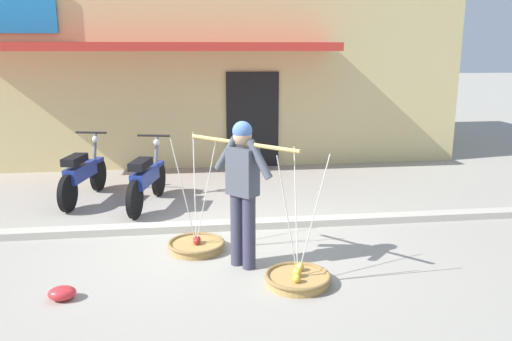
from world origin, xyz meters
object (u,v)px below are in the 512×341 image
(motorcycle_second_in_row, at_px, (146,179))
(motorcycle_nearest_shop, at_px, (82,174))
(fruit_basket_left_side, at_px, (196,245))
(fruit_vendor, at_px, (243,185))
(fruit_basket_right_side, at_px, (298,278))
(plastic_litter_bag, at_px, (62,293))

(motorcycle_second_in_row, bearing_deg, motorcycle_nearest_shop, 156.68)
(fruit_basket_left_side, height_order, motorcycle_nearest_shop, fruit_basket_left_side)
(motorcycle_nearest_shop, relative_size, motorcycle_second_in_row, 1.00)
(fruit_vendor, height_order, fruit_basket_left_side, fruit_vendor)
(fruit_basket_left_side, relative_size, fruit_basket_right_side, 1.00)
(plastic_litter_bag, bearing_deg, fruit_vendor, 17.14)
(fruit_basket_right_side, distance_m, plastic_litter_bag, 2.42)
(fruit_vendor, xyz_separation_m, fruit_basket_left_side, (-0.53, 0.55, -0.90))
(fruit_basket_right_side, relative_size, plastic_litter_bag, 5.19)
(fruit_basket_left_side, distance_m, motorcycle_nearest_shop, 3.05)
(plastic_litter_bag, bearing_deg, fruit_basket_right_side, 0.76)
(fruit_vendor, relative_size, plastic_litter_bag, 6.05)
(motorcycle_second_in_row, bearing_deg, plastic_litter_bag, -101.41)
(fruit_basket_left_side, bearing_deg, motorcycle_second_in_row, 110.66)
(motorcycle_second_in_row, bearing_deg, fruit_basket_left_side, -69.34)
(fruit_vendor, bearing_deg, fruit_basket_right_side, -46.19)
(fruit_vendor, bearing_deg, fruit_basket_left_side, 133.79)
(fruit_basket_left_side, xyz_separation_m, plastic_litter_bag, (-1.36, -1.14, -0.00))
(fruit_basket_left_side, bearing_deg, motorcycle_nearest_shop, 126.73)
(fruit_basket_left_side, bearing_deg, fruit_vendor, -46.21)
(fruit_basket_left_side, relative_size, motorcycle_nearest_shop, 0.81)
(motorcycle_nearest_shop, xyz_separation_m, motorcycle_second_in_row, (1.07, -0.46, 0.00))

